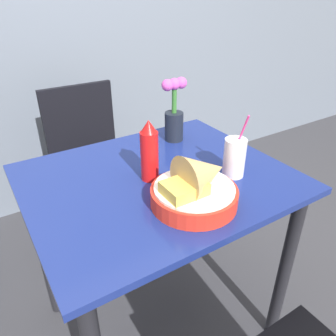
% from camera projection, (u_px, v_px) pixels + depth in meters
% --- Properties ---
extents(ground_plane, '(12.00, 12.00, 0.00)m').
position_uv_depth(ground_plane, '(160.00, 318.00, 1.53)').
color(ground_plane, '#38383D').
extents(dining_table, '(0.90, 0.75, 0.78)m').
position_uv_depth(dining_table, '(158.00, 207.00, 1.22)').
color(dining_table, navy).
rests_on(dining_table, ground_plane).
extents(chair_far_window, '(0.40, 0.40, 0.90)m').
position_uv_depth(chair_far_window, '(88.00, 152.00, 1.86)').
color(chair_far_window, black).
rests_on(chair_far_window, ground_plane).
extents(food_basket, '(0.27, 0.27, 0.17)m').
position_uv_depth(food_basket, '(197.00, 186.00, 0.98)').
color(food_basket, red).
rests_on(food_basket, dining_table).
extents(ketchup_bottle, '(0.06, 0.06, 0.22)m').
position_uv_depth(ketchup_bottle, '(149.00, 152.00, 1.09)').
color(ketchup_bottle, red).
rests_on(ketchup_bottle, dining_table).
extents(drink_cup, '(0.08, 0.08, 0.23)m').
position_uv_depth(drink_cup, '(234.00, 159.00, 1.13)').
color(drink_cup, silver).
rests_on(drink_cup, dining_table).
extents(flower_vase, '(0.11, 0.08, 0.27)m').
position_uv_depth(flower_vase, '(174.00, 114.00, 1.37)').
color(flower_vase, black).
rests_on(flower_vase, dining_table).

